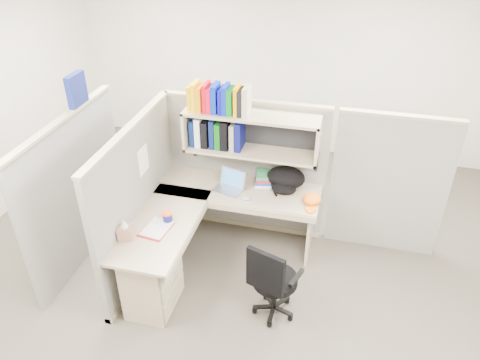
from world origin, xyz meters
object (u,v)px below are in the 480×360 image
(laptop, at_px, (228,182))
(snack_canister, at_px, (168,216))
(backpack, at_px, (285,180))
(task_chair, at_px, (273,291))
(desk, at_px, (177,255))

(laptop, bearing_deg, snack_canister, -106.70)
(backpack, xyz_separation_m, task_chair, (0.09, -1.09, -0.54))
(backpack, relative_size, task_chair, 0.46)
(laptop, relative_size, backpack, 0.74)
(task_chair, bearing_deg, laptop, 126.40)
(desk, bearing_deg, laptop, 69.05)
(snack_canister, bearing_deg, laptop, 56.58)
(desk, height_order, snack_canister, snack_canister)
(laptop, xyz_separation_m, snack_canister, (-0.43, -0.65, -0.06))
(desk, xyz_separation_m, task_chair, (0.98, -0.13, -0.13))
(laptop, distance_m, backpack, 0.61)
(laptop, xyz_separation_m, backpack, (0.59, 0.17, 0.01))
(backpack, bearing_deg, snack_canister, -149.59)
(snack_canister, height_order, task_chair, task_chair)
(desk, distance_m, laptop, 0.94)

